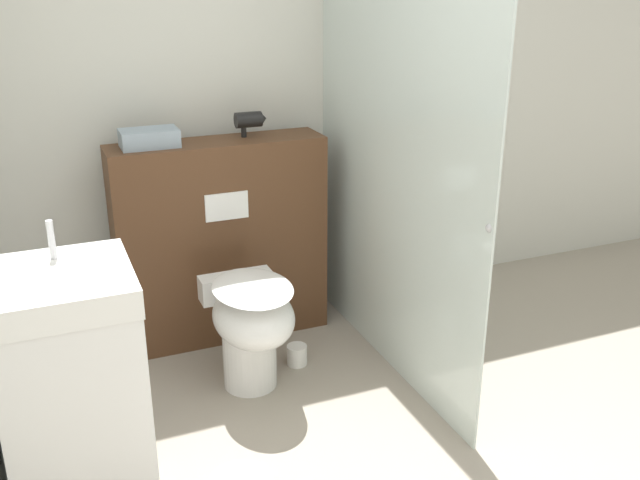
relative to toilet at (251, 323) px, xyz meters
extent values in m
cube|color=silver|center=(0.27, 0.86, 0.90)|extent=(8.00, 0.06, 2.50)
cube|color=#51331E|center=(0.03, 0.60, 0.19)|extent=(1.10, 0.28, 1.08)
cube|color=white|center=(0.03, 0.46, 0.43)|extent=(0.22, 0.01, 0.14)
cube|color=silver|center=(0.71, 0.01, 0.67)|extent=(0.01, 1.63, 2.04)
sphere|color=#B2B2B7|center=(0.71, -0.77, 0.63)|extent=(0.04, 0.04, 0.04)
cylinder|color=white|center=(0.00, 0.04, -0.16)|extent=(0.26, 0.26, 0.38)
ellipsoid|color=white|center=(0.00, -0.04, 0.06)|extent=(0.36, 0.48, 0.26)
ellipsoid|color=white|center=(0.00, -0.04, 0.20)|extent=(0.36, 0.47, 0.02)
cube|color=white|center=(0.00, 0.23, 0.09)|extent=(0.35, 0.11, 0.12)
cube|color=white|center=(-0.81, -0.51, 0.07)|extent=(0.47, 0.49, 0.84)
cube|color=white|center=(-0.81, -0.51, 0.55)|extent=(0.48, 0.50, 0.10)
cylinder|color=silver|center=(-0.81, -0.37, 0.67)|extent=(0.02, 0.02, 0.14)
cylinder|color=black|center=(0.21, 0.63, 0.82)|extent=(0.13, 0.08, 0.08)
cone|color=black|center=(0.29, 0.63, 0.82)|extent=(0.03, 0.07, 0.07)
cylinder|color=black|center=(0.19, 0.63, 0.77)|extent=(0.03, 0.03, 0.08)
cube|color=#8C9EAD|center=(-0.30, 0.60, 0.77)|extent=(0.27, 0.17, 0.09)
cylinder|color=white|center=(0.27, 0.13, -0.30)|extent=(0.10, 0.10, 0.10)
camera|label=1|loc=(-0.83, -2.84, 1.54)|focal=40.00mm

